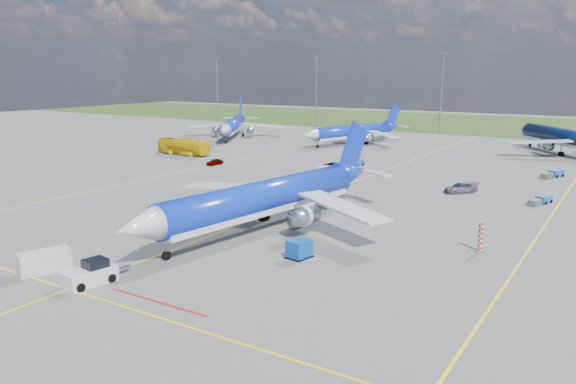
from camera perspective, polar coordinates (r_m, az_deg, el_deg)
The scene contains 19 objects.
ground at distance 62.87m, azimuth -6.68°, elevation -3.99°, with size 400.00×400.00×0.00m, color #5D5D5A.
grass_strip at distance 201.31m, azimuth 21.25°, elevation 6.38°, with size 400.00×80.00×0.01m, color #2D4719.
taxiway_lines at distance 85.48m, azimuth 5.09°, elevation 0.37°, with size 60.25×160.00×0.02m.
floodlight_masts at distance 159.47m, azimuth 22.31°, elevation 9.53°, with size 202.20×0.50×22.70m.
warning_post at distance 58.42m, azimuth 19.01°, elevation -4.32°, with size 0.50×0.50×3.00m, color red.
bg_jet_nw at distance 151.59m, azimuth -5.58°, elevation 5.51°, with size 28.57×37.50×9.82m, color #0E30C5, non-canonical shape.
bg_jet_nnw at distance 137.95m, azimuth 6.56°, elevation 4.84°, with size 26.32×34.54×9.05m, color #0E30C5, non-canonical shape.
bg_jet_n at distance 134.02m, azimuth 26.25°, elevation 3.45°, with size 30.22×39.66×10.39m, color #071941, non-canonical shape.
main_airliner at distance 63.20m, azimuth -2.43°, elevation -3.83°, with size 31.08×40.79×10.68m, color #0E30C5, non-canonical shape.
pushback_tug at distance 50.15m, azimuth -19.40°, elevation -7.88°, with size 2.86×6.05×2.01m.
uld_container at distance 53.70m, azimuth 1.14°, elevation -5.79°, with size 1.70×2.12×1.70m, color #0C46AD.
service_van at distance 54.37m, azimuth -23.51°, elevation -6.49°, with size 1.91×4.33×1.91m, color silver.
apron_bus at distance 121.60m, azimuth -10.57°, elevation 4.55°, with size 2.90×12.38×3.45m, color yellow.
service_car_a at distance 107.25m, azimuth -7.46°, elevation 3.05°, with size 1.43×3.55×1.21m, color #999999.
service_car_b at distance 100.55m, azimuth 4.95°, elevation 2.56°, with size 2.37×5.14×1.43m, color #999999.
service_car_c at distance 85.85m, azimuth 17.16°, elevation 0.42°, with size 2.04×5.03×1.46m, color #999999.
baggage_tug_w at distance 82.39m, azimuth 24.28°, elevation -0.79°, with size 2.59×4.69×1.02m.
baggage_tug_c at distance 106.19m, azimuth 6.74°, elevation 2.90°, with size 2.90×4.59×1.01m.
baggage_tug_e at distance 103.79m, azimuth 25.29°, elevation 1.64°, with size 3.21×5.29×1.16m.
Camera 1 is at (38.08, -46.91, 17.40)m, focal length 35.00 mm.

